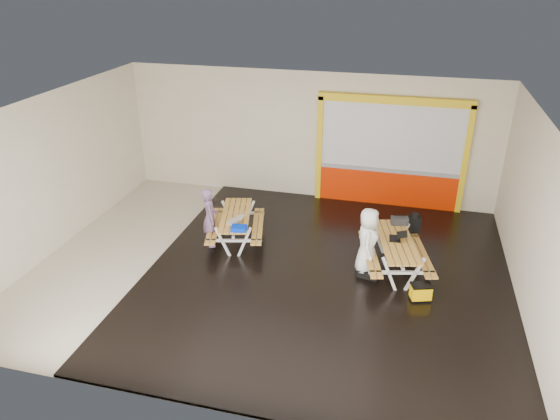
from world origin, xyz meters
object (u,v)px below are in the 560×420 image
(person_left, at_px, (210,217))
(picnic_table_right, at_px, (396,248))
(fluke_bag, at_px, (421,292))
(backpack, at_px, (414,223))
(dark_case, at_px, (369,272))
(laptop_left, at_px, (235,220))
(laptop_right, at_px, (397,237))
(picnic_table_left, at_px, (236,221))
(blue_pouch, at_px, (239,228))
(person_right, at_px, (368,241))
(toolbox, at_px, (400,221))

(person_left, bearing_deg, picnic_table_right, -116.75)
(fluke_bag, bearing_deg, backpack, 96.19)
(picnic_table_right, bearing_deg, dark_case, -144.48)
(laptop_left, height_order, dark_case, laptop_left)
(laptop_right, bearing_deg, laptop_left, -179.49)
(laptop_right, bearing_deg, picnic_table_right, -97.62)
(picnic_table_right, xyz_separation_m, fluke_bag, (0.56, -0.96, -0.38))
(picnic_table_left, relative_size, person_left, 1.48)
(picnic_table_left, bearing_deg, blue_pouch, -65.96)
(picnic_table_left, height_order, dark_case, picnic_table_left)
(laptop_left, height_order, blue_pouch, laptop_left)
(person_right, relative_size, laptop_right, 3.86)
(laptop_right, bearing_deg, toolbox, 89.46)
(backpack, bearing_deg, picnic_table_right, -108.12)
(picnic_table_left, xyz_separation_m, person_right, (3.10, -0.65, 0.24))
(blue_pouch, relative_size, backpack, 0.71)
(person_right, distance_m, dark_case, 0.69)
(person_left, height_order, laptop_right, person_left)
(picnic_table_left, height_order, blue_pouch, blue_pouch)
(laptop_left, bearing_deg, laptop_right, 0.51)
(person_left, relative_size, laptop_right, 3.75)
(picnic_table_left, xyz_separation_m, backpack, (4.01, 0.63, 0.14))
(backpack, height_order, dark_case, backpack)
(laptop_right, relative_size, dark_case, 0.87)
(person_left, relative_size, blue_pouch, 4.27)
(backpack, bearing_deg, person_left, -167.75)
(person_left, xyz_separation_m, laptop_right, (4.18, -0.00, 0.05))
(person_right, relative_size, fluke_bag, 3.14)
(person_left, height_order, blue_pouch, person_left)
(laptop_right, relative_size, blue_pouch, 1.14)
(backpack, relative_size, dark_case, 1.07)
(picnic_table_left, relative_size, laptop_right, 5.55)
(fluke_bag, bearing_deg, person_left, 167.76)
(dark_case, bearing_deg, toolbox, 65.73)
(blue_pouch, bearing_deg, picnic_table_left, 114.04)
(picnic_table_left, height_order, fluke_bag, picnic_table_left)
(backpack, xyz_separation_m, dark_case, (-0.84, -1.40, -0.58))
(fluke_bag, bearing_deg, toolbox, 107.36)
(dark_case, height_order, fluke_bag, fluke_bag)
(laptop_right, distance_m, blue_pouch, 3.38)
(dark_case, xyz_separation_m, fluke_bag, (1.05, -0.61, 0.09))
(picnic_table_left, bearing_deg, toolbox, 5.66)
(toolbox, height_order, fluke_bag, toolbox)
(picnic_table_right, relative_size, laptop_right, 5.83)
(laptop_left, bearing_deg, person_left, 176.79)
(blue_pouch, xyz_separation_m, backpack, (3.69, 1.36, -0.08))
(picnic_table_left, height_order, toolbox, toolbox)
(blue_pouch, height_order, toolbox, toolbox)
(picnic_table_left, distance_m, laptop_right, 3.71)
(person_left, xyz_separation_m, dark_case, (3.68, -0.42, -0.64))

